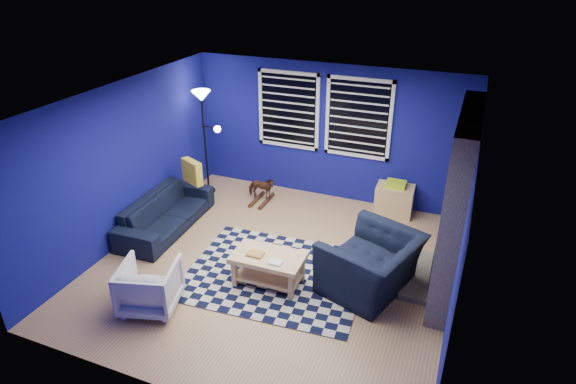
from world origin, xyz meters
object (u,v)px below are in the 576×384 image
(armchair_bent, at_px, (150,286))
(rocking_horse, at_px, (261,188))
(coffee_table, at_px, (268,263))
(cabinet, at_px, (394,200))
(tv, at_px, (470,154))
(sofa, at_px, (166,213))
(floor_lamp, at_px, (203,111))
(armchair_big, at_px, (371,264))

(armchair_bent, distance_m, rocking_horse, 3.21)
(coffee_table, bearing_deg, cabinet, 65.12)
(tv, bearing_deg, cabinet, 167.24)
(tv, height_order, armchair_bent, tv)
(sofa, bearing_deg, cabinet, -63.38)
(floor_lamp, bearing_deg, cabinet, 7.52)
(sofa, bearing_deg, rocking_horse, -39.33)
(rocking_horse, relative_size, cabinet, 0.78)
(sofa, xyz_separation_m, coffee_table, (2.20, -0.76, 0.05))
(rocking_horse, relative_size, coffee_table, 0.51)
(cabinet, bearing_deg, coffee_table, -117.13)
(armchair_big, height_order, cabinet, armchair_big)
(tv, bearing_deg, floor_lamp, -177.40)
(armchair_bent, distance_m, floor_lamp, 3.62)
(rocking_horse, distance_m, coffee_table, 2.47)
(tv, height_order, cabinet, tv)
(armchair_bent, xyz_separation_m, floor_lamp, (-1.00, 3.22, 1.30))
(floor_lamp, bearing_deg, armchair_bent, -72.68)
(coffee_table, bearing_deg, floor_lamp, 135.21)
(sofa, distance_m, armchair_big, 3.55)
(sofa, height_order, armchair_bent, armchair_bent)
(armchair_bent, bearing_deg, armchair_big, -166.78)
(armchair_bent, xyz_separation_m, coffee_table, (1.23, 1.01, 0.01))
(tv, distance_m, rocking_horse, 3.64)
(rocking_horse, height_order, floor_lamp, floor_lamp)
(coffee_table, height_order, floor_lamp, floor_lamp)
(armchair_big, height_order, coffee_table, armchair_big)
(tv, bearing_deg, armchair_bent, -136.14)
(armchair_big, relative_size, armchair_bent, 1.72)
(rocking_horse, bearing_deg, armchair_bent, 169.79)
(tv, xyz_separation_m, sofa, (-4.55, -1.67, -1.11))
(armchair_big, relative_size, rocking_horse, 2.43)
(armchair_big, relative_size, floor_lamp, 0.63)
(armchair_bent, height_order, cabinet, armchair_bent)
(rocking_horse, relative_size, floor_lamp, 0.26)
(tv, relative_size, armchair_big, 0.80)
(coffee_table, relative_size, floor_lamp, 0.50)
(tv, distance_m, armchair_big, 2.46)
(tv, height_order, armchair_big, tv)
(rocking_horse, bearing_deg, sofa, 134.82)
(rocking_horse, distance_m, cabinet, 2.41)
(coffee_table, distance_m, floor_lamp, 3.40)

